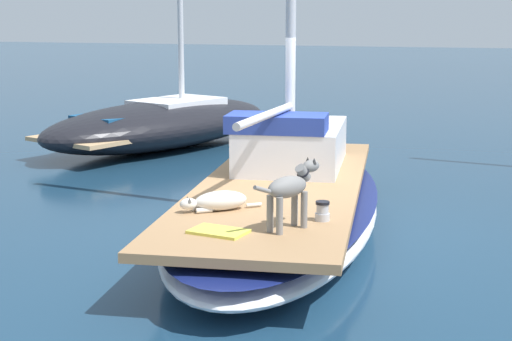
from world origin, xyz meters
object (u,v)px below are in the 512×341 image
dog_white (218,201)px  deck_towel (218,231)px  dog_grey (290,189)px  coiled_rope (221,196)px  moored_boat_port_side (162,123)px  sailboat_main (280,207)px  deck_winch (322,212)px

dog_white → deck_towel: bearing=-68.3°
deck_towel → dog_grey: bearing=30.2°
coiled_rope → moored_boat_port_side: moored_boat_port_side is taller
sailboat_main → deck_winch: (0.98, -1.70, 0.42)m
coiled_rope → deck_towel: coiled_rope is taller
dog_grey → moored_boat_port_side: bearing=123.3°
dog_white → moored_boat_port_side: 8.28m
dog_white → coiled_rope: bearing=106.9°
coiled_rope → moored_boat_port_side: bearing=120.5°
dog_grey → coiled_rope: dog_grey is taller
dog_white → deck_winch: bearing=-2.8°
dog_grey → deck_winch: bearing=61.4°
sailboat_main → dog_grey: (0.74, -2.12, 0.75)m
dog_grey → moored_boat_port_side: moored_boat_port_side is taller
dog_grey → moored_boat_port_side: size_ratio=0.13×
dog_white → moored_boat_port_side: moored_boat_port_side is taller
deck_towel → dog_white: bearing=111.7°
deck_winch → coiled_rope: size_ratio=0.65×
deck_winch → deck_towel: bearing=-137.5°
coiled_rope → deck_towel: bearing=-70.2°
dog_grey → coiled_rope: size_ratio=2.70×
dog_white → deck_towel: 0.93m
dog_white → coiled_rope: (-0.17, 0.57, -0.08)m
dog_white → moored_boat_port_side: (-4.08, 7.20, -0.23)m
dog_grey → coiled_rope: bearing=137.5°
sailboat_main → dog_grey: size_ratio=8.61×
deck_towel → moored_boat_port_side: moored_boat_port_side is taller
sailboat_main → dog_white: dog_white is taller
coiled_rope → dog_grey: bearing=-42.5°
coiled_rope → moored_boat_port_side: (-3.90, 6.63, -0.15)m
deck_winch → deck_towel: deck_winch is taller
dog_grey → coiled_rope: 1.62m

